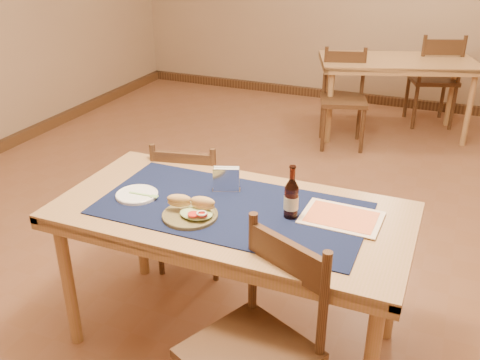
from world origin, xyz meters
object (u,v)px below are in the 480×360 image
at_px(main_table, 232,225).
at_px(back_table, 397,68).
at_px(chair_main_near, 257,345).
at_px(napkin_holder, 226,180).
at_px(chair_main_far, 192,202).
at_px(beer_bottle, 291,198).
at_px(sandwich_plate, 192,212).

relative_size(main_table, back_table, 1.00).
relative_size(chair_main_near, napkin_holder, 6.44).
height_order(main_table, back_table, same).
xyz_separation_m(chair_main_far, beer_bottle, (0.75, -0.48, 0.41)).
distance_m(main_table, beer_bottle, 0.32).
bearing_deg(main_table, chair_main_far, 133.34).
bearing_deg(chair_main_near, back_table, 90.50).
relative_size(chair_main_far, beer_bottle, 3.50).
bearing_deg(sandwich_plate, beer_bottle, 23.16).
xyz_separation_m(main_table, sandwich_plate, (-0.13, -0.14, 0.11)).
bearing_deg(chair_main_near, chair_main_far, 128.66).
distance_m(back_table, sandwich_plate, 3.49).
height_order(back_table, chair_main_far, chair_main_far).
bearing_deg(napkin_holder, chair_main_far, 137.37).
xyz_separation_m(main_table, chair_main_far, (-0.48, 0.51, -0.23)).
bearing_deg(main_table, beer_bottle, 5.69).
xyz_separation_m(chair_main_near, beer_bottle, (-0.05, 0.51, 0.37)).
bearing_deg(beer_bottle, back_table, 89.80).
bearing_deg(chair_main_far, chair_main_near, -51.34).
xyz_separation_m(back_table, napkin_holder, (-0.37, -3.17, 0.14)).
height_order(beer_bottle, napkin_holder, beer_bottle).
distance_m(chair_main_far, chair_main_near, 1.27).
bearing_deg(back_table, beer_bottle, -90.20).
bearing_deg(napkin_holder, sandwich_plate, -96.65).
xyz_separation_m(main_table, napkin_holder, (-0.09, 0.15, 0.14)).
height_order(main_table, chair_main_near, chair_main_near).
relative_size(back_table, chair_main_far, 1.90).
distance_m(back_table, chair_main_near, 3.81).
relative_size(sandwich_plate, beer_bottle, 1.02).
bearing_deg(chair_main_near, beer_bottle, 95.03).
xyz_separation_m(chair_main_near, sandwich_plate, (-0.44, 0.34, 0.31)).
distance_m(chair_main_near, beer_bottle, 0.63).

